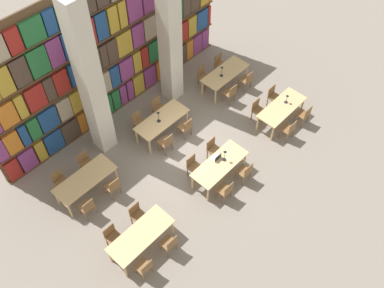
{
  "coord_description": "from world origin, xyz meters",
  "views": [
    {
      "loc": [
        -6.6,
        -6.34,
        12.12
      ],
      "look_at": [
        0.0,
        -0.13,
        0.7
      ],
      "focal_mm": 40.0,
      "sensor_mm": 36.0,
      "label": 1
    }
  ],
  "objects_px": {
    "chair_7": "(213,149)",
    "chair_11": "(273,96)",
    "chair_6": "(245,172)",
    "chair_14": "(113,186)",
    "chair_16": "(166,142)",
    "chair_9": "(258,110)",
    "chair_0": "(145,267)",
    "reading_table_4": "(162,121)",
    "laptop": "(216,158)",
    "chair_17": "(139,122)",
    "chair_2": "(170,243)",
    "chair_23": "(220,63)",
    "desk_lamp_3": "(222,69)",
    "chair_8": "(289,129)",
    "chair_22": "(247,80)",
    "chair_4": "(226,190)",
    "desk_lamp_0": "(225,154)",
    "desk_lamp_2": "(158,115)",
    "reading_table_3": "(85,180)",
    "chair_10": "(304,114)",
    "chair_18": "(186,127)",
    "chair_13": "(60,181)",
    "reading_table_5": "(225,74)",
    "chair_3": "(137,214)",
    "reading_table_2": "(282,108)",
    "chair_19": "(158,107)",
    "chair_20": "(230,93)",
    "chair_5": "(194,166)",
    "chair_21": "(203,76)",
    "pillar_left": "(90,83)",
    "reading_table_1": "(220,165)",
    "chair_1": "(112,236)",
    "desk_lamp_1": "(287,97)",
    "reading_table_0": "(141,236)",
    "chair_12": "(87,207)"
  },
  "relations": [
    {
      "from": "chair_7",
      "to": "chair_11",
      "type": "xyz_separation_m",
      "value": [
        3.49,
        0.02,
        0.0
      ]
    },
    {
      "from": "chair_6",
      "to": "chair_14",
      "type": "height_order",
      "value": "same"
    },
    {
      "from": "chair_16",
      "to": "chair_9",
      "type": "bearing_deg",
      "value": -21.65
    },
    {
      "from": "chair_0",
      "to": "reading_table_4",
      "type": "relative_size",
      "value": 0.44
    },
    {
      "from": "laptop",
      "to": "chair_17",
      "type": "height_order",
      "value": "laptop"
    },
    {
      "from": "chair_2",
      "to": "chair_7",
      "type": "distance_m",
      "value": 3.79
    },
    {
      "from": "chair_2",
      "to": "reading_table_4",
      "type": "xyz_separation_m",
      "value": [
        3.09,
        3.48,
        0.2
      ]
    },
    {
      "from": "chair_0",
      "to": "chair_23",
      "type": "relative_size",
      "value": 1.0
    },
    {
      "from": "desk_lamp_3",
      "to": "chair_6",
      "type": "bearing_deg",
      "value": -128.7
    },
    {
      "from": "chair_8",
      "to": "chair_22",
      "type": "height_order",
      "value": "same"
    },
    {
      "from": "chair_4",
      "to": "desk_lamp_0",
      "type": "distance_m",
      "value": 1.18
    },
    {
      "from": "chair_7",
      "to": "desk_lamp_2",
      "type": "height_order",
      "value": "desk_lamp_2"
    },
    {
      "from": "chair_2",
      "to": "chair_23",
      "type": "height_order",
      "value": "same"
    },
    {
      "from": "reading_table_3",
      "to": "chair_7",
      "type": "bearing_deg",
      "value": -27.73
    },
    {
      "from": "chair_10",
      "to": "chair_18",
      "type": "bearing_deg",
      "value": 141.14
    },
    {
      "from": "chair_13",
      "to": "chair_22",
      "type": "bearing_deg",
      "value": 169.78
    },
    {
      "from": "reading_table_5",
      "to": "desk_lamp_3",
      "type": "bearing_deg",
      "value": -176.72
    },
    {
      "from": "reading_table_4",
      "to": "chair_3",
      "type": "bearing_deg",
      "value": -146.09
    },
    {
      "from": "chair_0",
      "to": "chair_11",
      "type": "relative_size",
      "value": 1.0
    },
    {
      "from": "chair_2",
      "to": "reading_table_4",
      "type": "distance_m",
      "value": 4.66
    },
    {
      "from": "reading_table_2",
      "to": "chair_19",
      "type": "height_order",
      "value": "chair_19"
    },
    {
      "from": "laptop",
      "to": "chair_20",
      "type": "distance_m",
      "value": 3.42
    },
    {
      "from": "chair_4",
      "to": "chair_10",
      "type": "bearing_deg",
      "value": 0.23
    },
    {
      "from": "reading_table_2",
      "to": "desk_lamp_3",
      "type": "distance_m",
      "value": 2.74
    },
    {
      "from": "chair_11",
      "to": "reading_table_4",
      "type": "bearing_deg",
      "value": -27.71
    },
    {
      "from": "reading_table_3",
      "to": "chair_18",
      "type": "relative_size",
      "value": 2.3
    },
    {
      "from": "chair_5",
      "to": "chair_6",
      "type": "height_order",
      "value": "same"
    },
    {
      "from": "chair_20",
      "to": "desk_lamp_3",
      "type": "distance_m",
      "value": 0.95
    },
    {
      "from": "chair_5",
      "to": "chair_18",
      "type": "bearing_deg",
      "value": -127.47
    },
    {
      "from": "chair_9",
      "to": "reading_table_2",
      "type": "bearing_deg",
      "value": 124.41
    },
    {
      "from": "chair_3",
      "to": "chair_21",
      "type": "xyz_separation_m",
      "value": [
        6.0,
        2.72,
        0.0
      ]
    },
    {
      "from": "pillar_left",
      "to": "chair_7",
      "type": "distance_m",
      "value": 4.65
    },
    {
      "from": "chair_4",
      "to": "chair_6",
      "type": "xyz_separation_m",
      "value": [
        0.99,
        0.0,
        0.0
      ]
    },
    {
      "from": "desk_lamp_2",
      "to": "chair_20",
      "type": "xyz_separation_m",
      "value": [
        3.05,
        -0.76,
        -0.62
      ]
    },
    {
      "from": "chair_4",
      "to": "reading_table_1",
      "type": "bearing_deg",
      "value": 54.64
    },
    {
      "from": "chair_1",
      "to": "reading_table_1",
      "type": "distance_m",
      "value": 4.09
    },
    {
      "from": "desk_lamp_0",
      "to": "chair_23",
      "type": "relative_size",
      "value": 0.56
    },
    {
      "from": "desk_lamp_1",
      "to": "chair_14",
      "type": "height_order",
      "value": "desk_lamp_1"
    },
    {
      "from": "desk_lamp_2",
      "to": "chair_13",
      "type": "bearing_deg",
      "value": 170.21
    },
    {
      "from": "reading_table_0",
      "to": "chair_6",
      "type": "height_order",
      "value": "chair_6"
    },
    {
      "from": "chair_9",
      "to": "chair_10",
      "type": "height_order",
      "value": "same"
    },
    {
      "from": "chair_12",
      "to": "chair_10",
      "type": "bearing_deg",
      "value": -19.05
    },
    {
      "from": "chair_7",
      "to": "chair_3",
      "type": "bearing_deg",
      "value": -0.09
    },
    {
      "from": "chair_2",
      "to": "chair_17",
      "type": "distance_m",
      "value": 4.93
    },
    {
      "from": "chair_13",
      "to": "chair_6",
      "type": "bearing_deg",
      "value": 136.72
    },
    {
      "from": "reading_table_1",
      "to": "desk_lamp_1",
      "type": "height_order",
      "value": "desk_lamp_1"
    },
    {
      "from": "chair_1",
      "to": "chair_10",
      "type": "relative_size",
      "value": 1.0
    },
    {
      "from": "chair_17",
      "to": "chair_13",
      "type": "bearing_deg",
      "value": 0.58
    },
    {
      "from": "reading_table_0",
      "to": "chair_0",
      "type": "relative_size",
      "value": 2.3
    },
    {
      "from": "chair_10",
      "to": "reading_table_5",
      "type": "distance_m",
      "value": 3.46
    }
  ]
}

